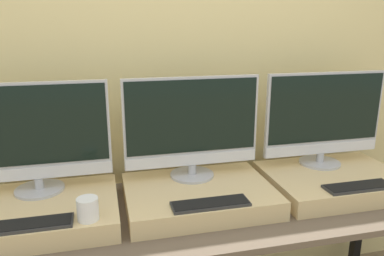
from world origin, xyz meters
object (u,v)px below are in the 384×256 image
monitor_left (33,136)px  keyboard_left (27,225)px  monitor_center (192,126)px  mug (88,209)px  keyboard_right (359,187)px  monitor_right (324,118)px  keyboard_center (210,204)px

monitor_left → keyboard_left: size_ratio=2.00×
keyboard_left → monitor_center: bearing=24.3°
monitor_left → mug: size_ratio=7.36×
monitor_center → keyboard_right: bearing=-24.3°
mug → monitor_right: bearing=14.9°
keyboard_left → monitor_center: (0.72, 0.32, 0.25)m
mug → monitor_center: (0.49, 0.32, 0.21)m
keyboard_center → monitor_right: monitor_right is taller
monitor_right → keyboard_right: 0.41m
mug → keyboard_right: (1.21, -0.00, -0.04)m
monitor_center → monitor_right: 0.72m
keyboard_center → mug: bearing=180.0°
monitor_right → keyboard_center: bearing=-155.7°
keyboard_center → keyboard_right: bearing=0.0°
monitor_center → keyboard_center: (0.00, -0.32, -0.25)m
monitor_left → mug: bearing=-55.5°
keyboard_center → keyboard_right: 0.72m
monitor_left → keyboard_right: (1.43, -0.32, -0.25)m
mug → monitor_center: 0.63m
monitor_left → keyboard_center: monitor_left is taller
monitor_right → monitor_center: bearing=180.0°
keyboard_right → keyboard_left: bearing=180.0°
keyboard_left → keyboard_center: size_ratio=1.00×
monitor_left → keyboard_center: (0.72, -0.32, -0.25)m
keyboard_left → monitor_right: 1.49m
monitor_left → monitor_center: bearing=0.0°
monitor_left → monitor_center: 0.72m
keyboard_center → keyboard_right: size_ratio=1.00×
monitor_left → keyboard_left: bearing=-90.0°
keyboard_right → mug: bearing=180.0°
monitor_right → monitor_left: bearing=180.0°
monitor_left → monitor_right: 1.43m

